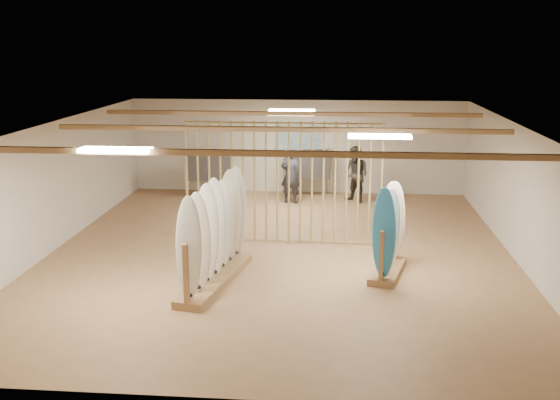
# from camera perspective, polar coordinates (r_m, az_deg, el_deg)

# --- Properties ---
(floor) EXTENTS (12.00, 12.00, 0.00)m
(floor) POSITION_cam_1_polar(r_m,az_deg,el_deg) (14.33, 0.00, -4.67)
(floor) COLOR #A4774F
(floor) RESTS_ON ground
(ceiling) EXTENTS (12.00, 12.00, 0.00)m
(ceiling) POSITION_cam_1_polar(r_m,az_deg,el_deg) (13.70, 0.00, 6.51)
(ceiling) COLOR #9A9891
(ceiling) RESTS_ON ground
(wall_back) EXTENTS (12.00, 0.00, 12.00)m
(wall_back) POSITION_cam_1_polar(r_m,az_deg,el_deg) (19.82, 1.53, 4.67)
(wall_back) COLOR beige
(wall_back) RESTS_ON ground
(wall_front) EXTENTS (12.00, 0.00, 12.00)m
(wall_front) POSITION_cam_1_polar(r_m,az_deg,el_deg) (8.25, -3.71, -8.54)
(wall_front) COLOR beige
(wall_front) RESTS_ON ground
(wall_left) EXTENTS (0.00, 12.00, 12.00)m
(wall_left) POSITION_cam_1_polar(r_m,az_deg,el_deg) (15.22, -19.11, 1.13)
(wall_left) COLOR beige
(wall_left) RESTS_ON ground
(wall_right) EXTENTS (0.00, 12.00, 12.00)m
(wall_right) POSITION_cam_1_polar(r_m,az_deg,el_deg) (14.41, 20.22, 0.36)
(wall_right) COLOR beige
(wall_right) RESTS_ON ground
(ceiling_slats) EXTENTS (9.50, 6.12, 0.10)m
(ceiling_slats) POSITION_cam_1_polar(r_m,az_deg,el_deg) (13.71, 0.00, 6.18)
(ceiling_slats) COLOR #997145
(ceiling_slats) RESTS_ON ground
(light_panels) EXTENTS (1.20, 0.35, 0.06)m
(light_panels) POSITION_cam_1_polar(r_m,az_deg,el_deg) (13.71, 0.00, 6.26)
(light_panels) COLOR white
(light_panels) RESTS_ON ground
(bamboo_partition) EXTENTS (4.45, 0.05, 2.78)m
(bamboo_partition) POSITION_cam_1_polar(r_m,az_deg,el_deg) (14.73, 0.27, 1.49)
(bamboo_partition) COLOR tan
(bamboo_partition) RESTS_ON ground
(poster) EXTENTS (1.40, 0.03, 0.90)m
(poster) POSITION_cam_1_polar(r_m,az_deg,el_deg) (19.77, 1.53, 5.23)
(poster) COLOR teal
(poster) RESTS_ON ground
(rack_left) EXTENTS (1.05, 2.90, 1.99)m
(rack_left) POSITION_cam_1_polar(r_m,az_deg,el_deg) (12.47, -5.70, -4.25)
(rack_left) COLOR #997145
(rack_left) RESTS_ON floor
(rack_right) EXTENTS (0.88, 1.66, 1.84)m
(rack_right) POSITION_cam_1_polar(r_m,az_deg,el_deg) (13.06, 9.44, -3.84)
(rack_right) COLOR #997145
(rack_right) RESTS_ON floor
(clothing_rack_a) EXTENTS (1.35, 0.51, 1.46)m
(clothing_rack_a) POSITION_cam_1_polar(r_m,az_deg,el_deg) (19.26, -6.20, 2.96)
(clothing_rack_a) COLOR silver
(clothing_rack_a) RESTS_ON floor
(clothing_rack_b) EXTENTS (1.33, 0.61, 1.46)m
(clothing_rack_b) POSITION_cam_1_polar(r_m,az_deg,el_deg) (19.29, 2.42, 3.05)
(clothing_rack_b) COLOR silver
(clothing_rack_b) RESTS_ON floor
(shopper_a) EXTENTS (0.75, 0.59, 1.82)m
(shopper_a) POSITION_cam_1_polar(r_m,az_deg,el_deg) (18.52, 0.94, 2.48)
(shopper_a) COLOR #24252B
(shopper_a) RESTS_ON floor
(shopper_b) EXTENTS (1.12, 1.10, 1.83)m
(shopper_b) POSITION_cam_1_polar(r_m,az_deg,el_deg) (18.71, 6.64, 2.53)
(shopper_b) COLOR #312C26
(shopper_b) RESTS_ON floor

